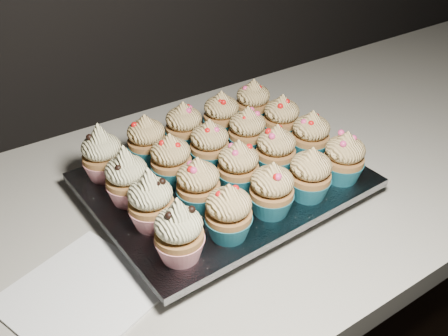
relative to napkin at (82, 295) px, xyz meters
The scene contains 24 objects.
worktop 0.27m from the napkin, 21.49° to the left, with size 2.44×0.64×0.04m, color beige.
napkin is the anchor object (origin of this frame).
baking_tray 0.27m from the napkin, 15.63° to the left, with size 0.37×0.28×0.02m, color black.
foil_lining 0.28m from the napkin, 15.63° to the left, with size 0.40×0.31×0.01m, color silver.
cupcake_0 0.15m from the napkin, 17.87° to the right, with size 0.06×0.06×0.10m.
cupcake_1 0.21m from the napkin, 11.70° to the right, with size 0.06×0.06×0.08m.
cupcake_2 0.28m from the napkin, ahead, with size 0.06×0.06×0.08m.
cupcake_3 0.35m from the napkin, ahead, with size 0.06×0.06×0.08m.
cupcake_4 0.42m from the napkin, ahead, with size 0.06×0.06×0.08m.
cupcake_5 0.15m from the napkin, 16.38° to the left, with size 0.06×0.06×0.10m.
cupcake_6 0.21m from the napkin, ahead, with size 0.06×0.06×0.08m.
cupcake_7 0.28m from the napkin, ahead, with size 0.06×0.06×0.08m.
cupcake_8 0.35m from the napkin, ahead, with size 0.06×0.06×0.08m.
cupcake_9 0.42m from the napkin, ahead, with size 0.06×0.06×0.08m.
cupcake_10 0.17m from the napkin, 41.06° to the left, with size 0.06×0.06×0.10m.
cupcake_11 0.23m from the napkin, 29.58° to the left, with size 0.06×0.06×0.08m.
cupcake_12 0.30m from the napkin, 23.15° to the left, with size 0.06×0.06×0.08m.
cupcake_13 0.36m from the napkin, 18.59° to the left, with size 0.06×0.06×0.08m.
cupcake_14 0.43m from the napkin, 15.65° to the left, with size 0.06×0.06×0.08m.
cupcake_15 0.22m from the napkin, 57.83° to the left, with size 0.06×0.06×0.10m.
cupcake_16 0.27m from the napkin, 43.88° to the left, with size 0.06×0.06×0.08m.
cupcake_17 0.33m from the napkin, 35.49° to the left, with size 0.06×0.06×0.08m.
cupcake_18 0.39m from the napkin, 28.82° to the left, with size 0.06×0.06×0.08m.
cupcake_19 0.45m from the napkin, 25.02° to the left, with size 0.06×0.06×0.08m.
Camera 1 is at (-0.34, 1.15, 1.39)m, focal length 40.00 mm.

